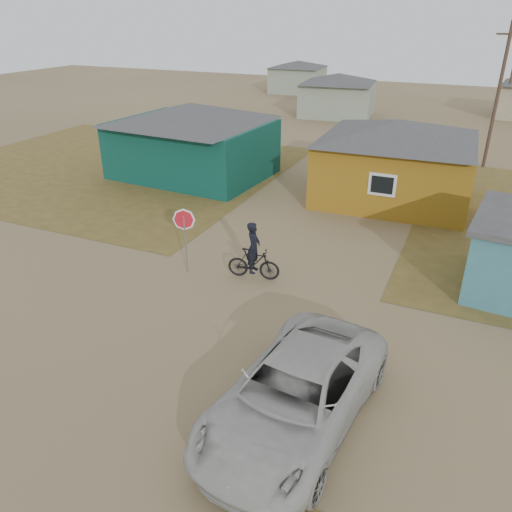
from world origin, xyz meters
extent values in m
plane|color=olive|center=(0.00, 0.00, 0.00)|extent=(120.00, 120.00, 0.00)
cube|color=brown|center=(-14.00, 13.00, 0.01)|extent=(20.00, 18.00, 0.00)
cube|color=#0A3830|center=(-8.50, 13.50, 1.50)|extent=(8.40, 6.54, 3.00)
pyramid|color=#38383A|center=(-8.50, 13.50, 3.50)|extent=(8.93, 7.08, 1.00)
cube|color=#916416|center=(2.50, 14.00, 1.50)|extent=(7.21, 6.24, 3.00)
pyramid|color=#38383A|center=(2.50, 14.00, 3.45)|extent=(7.72, 6.76, 0.90)
cube|color=silver|center=(2.50, 10.97, 1.65)|extent=(1.20, 0.06, 1.00)
cube|color=black|center=(2.50, 10.94, 1.65)|extent=(0.95, 0.04, 0.75)
cube|color=gray|center=(-6.00, 34.00, 1.40)|extent=(6.49, 5.60, 2.80)
pyramid|color=#38383A|center=(-6.00, 34.00, 3.20)|extent=(7.04, 6.15, 0.80)
cube|color=gray|center=(-14.00, 46.00, 1.35)|extent=(5.75, 5.28, 2.70)
pyramid|color=#38383A|center=(-14.00, 46.00, 3.05)|extent=(6.28, 5.81, 0.70)
cylinder|color=#47362B|center=(6.50, 22.00, 4.00)|extent=(0.20, 0.20, 8.00)
cube|color=#47362B|center=(6.50, 22.00, 7.30)|extent=(1.40, 0.10, 0.10)
cylinder|color=gray|center=(-2.76, 3.25, 1.08)|extent=(0.06, 0.06, 2.17)
imported|color=black|center=(-0.39, 3.80, 0.56)|extent=(1.91, 0.82, 1.11)
imported|color=black|center=(-0.39, 3.80, 1.18)|extent=(0.54, 0.73, 1.83)
imported|color=#B1B2AD|center=(3.27, -2.06, 0.82)|extent=(3.30, 6.12, 1.63)
camera|label=1|loc=(5.97, -10.21, 8.45)|focal=35.00mm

